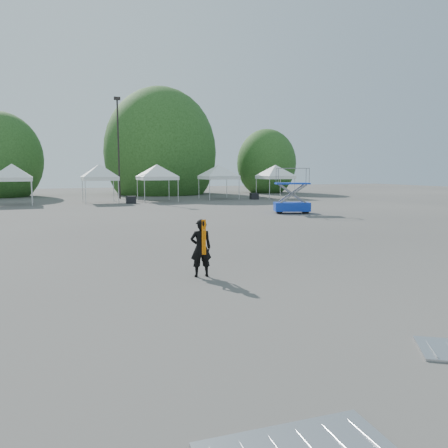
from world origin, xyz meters
name	(u,v)px	position (x,y,z in m)	size (l,w,h in m)	color
ground	(201,269)	(0.00, 0.00, 0.00)	(120.00, 120.00, 0.00)	#474442
light_pole_east	(118,142)	(3.00, 32.00, 5.52)	(0.60, 0.25, 9.80)	black
tree_mid_w	(0,159)	(-8.00, 40.00, 3.93)	(4.16, 4.16, 6.33)	#382314
tree_mid_e	(161,153)	(9.00, 39.00, 4.84)	(5.12, 5.12, 7.79)	#382314
tree_far_e	(266,163)	(22.00, 37.00, 3.63)	(3.84, 3.84, 5.84)	#382314
tent_d	(12,167)	(-6.25, 27.56, 3.06)	(4.21, 4.21, 3.88)	silver
tent_e	(99,167)	(0.56, 27.29, 3.06)	(4.09, 4.09, 3.88)	silver
tent_f	(157,167)	(5.61, 27.30, 3.06)	(4.56, 4.56, 3.88)	silver
tent_g	(219,168)	(11.86, 27.90, 3.06)	(4.56, 4.56, 3.88)	silver
tent_h	(275,168)	(17.68, 27.04, 3.06)	(4.29, 4.29, 3.88)	silver
man	(201,248)	(-0.31, -0.90, 0.78)	(0.61, 0.45, 1.56)	black
scissor_lift	(292,191)	(11.03, 12.98, 1.49)	(2.55, 1.89, 2.96)	#0C4A9E
crate_mid	(131,200)	(2.85, 25.49, 0.31)	(0.81, 0.63, 0.63)	black
crate_east	(254,196)	(14.84, 26.08, 0.30)	(0.77, 0.60, 0.60)	black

